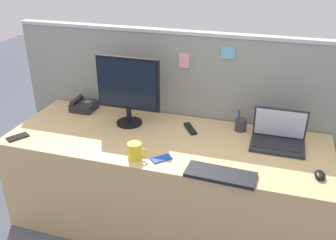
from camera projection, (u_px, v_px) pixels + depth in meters
The scene contains 13 objects.
ground_plane at pixel (166, 219), 2.86m from camera, with size 10.00×10.00×0.00m, color #4C515B.
desk at pixel (166, 181), 2.70m from camera, with size 2.19×0.80×0.70m, color tan.
cubicle_divider at pixel (183, 116), 2.94m from camera, with size 2.67×0.08×1.35m.
desktop_monitor at pixel (128, 87), 2.65m from camera, with size 0.46×0.19×0.50m.
laptop at pixel (278, 136), 2.46m from camera, with size 0.34×0.25×0.24m.
desk_phone at pixel (83, 106), 2.97m from camera, with size 0.18×0.18×0.10m.
keyboard_main at pixel (221, 175), 2.14m from camera, with size 0.41×0.16×0.02m, color black.
computer_mouse_right_hand at pixel (320, 175), 2.13m from camera, with size 0.06×0.10×0.03m, color black.
pen_cup at pixel (241, 125), 2.65m from camera, with size 0.08×0.08×0.16m.
cell_phone_black_slab at pixel (18, 137), 2.57m from camera, with size 0.07×0.14×0.01m, color black.
cell_phone_blue_case at pixel (161, 159), 2.31m from camera, with size 0.06×0.13×0.01m, color blue.
tv_remote at pixel (190, 129), 2.67m from camera, with size 0.04×0.17×0.02m, color black.
coffee_mug at pixel (135, 151), 2.30m from camera, with size 0.13×0.09×0.10m.
Camera 1 is at (0.67, -2.14, 1.93)m, focal length 39.92 mm.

